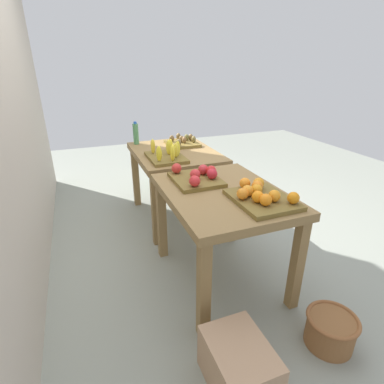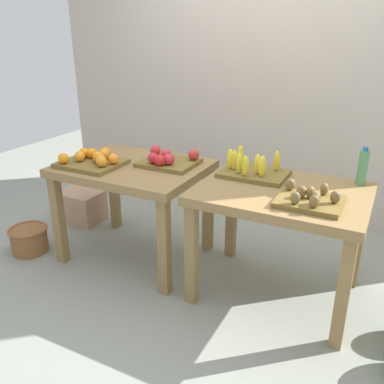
{
  "view_description": "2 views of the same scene",
  "coord_description": "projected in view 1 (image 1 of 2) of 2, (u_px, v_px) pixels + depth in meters",
  "views": [
    {
      "loc": [
        -2.31,
        0.91,
        1.6
      ],
      "look_at": [
        0.01,
        0.02,
        0.52
      ],
      "focal_mm": 28.17,
      "sensor_mm": 36.0,
      "label": 1
    },
    {
      "loc": [
        1.14,
        -2.37,
        1.68
      ],
      "look_at": [
        -0.09,
        0.04,
        0.61
      ],
      "focal_mm": 38.42,
      "sensor_mm": 36.0,
      "label": 2
    }
  ],
  "objects": [
    {
      "name": "cardboard_produce_box",
      "position": [
        238.0,
        366.0,
        1.57
      ],
      "size": [
        0.4,
        0.3,
        0.29
      ],
      "primitive_type": "cube",
      "color": "tan",
      "rests_on": "ground_plane"
    },
    {
      "name": "display_table_right",
      "position": [
        175.0,
        161.0,
        3.14
      ],
      "size": [
        1.04,
        0.8,
        0.76
      ],
      "color": "olive",
      "rests_on": "ground_plane"
    },
    {
      "name": "ground_plane",
      "position": [
        194.0,
        241.0,
        2.92
      ],
      "size": [
        8.0,
        8.0,
        0.0
      ],
      "primitive_type": "plane",
      "color": "gray"
    },
    {
      "name": "banana_crate",
      "position": [
        167.0,
        155.0,
        2.8
      ],
      "size": [
        0.44,
        0.32,
        0.17
      ],
      "color": "brown",
      "rests_on": "display_table_right"
    },
    {
      "name": "orange_bin",
      "position": [
        261.0,
        196.0,
        1.96
      ],
      "size": [
        0.45,
        0.36,
        0.11
      ],
      "color": "brown",
      "rests_on": "display_table_left"
    },
    {
      "name": "display_table_left",
      "position": [
        223.0,
        205.0,
        2.18
      ],
      "size": [
        1.04,
        0.8,
        0.76
      ],
      "color": "olive",
      "rests_on": "ground_plane"
    },
    {
      "name": "watermelon_pile",
      "position": [
        173.0,
        175.0,
        4.23
      ],
      "size": [
        0.64,
        0.68,
        0.27
      ],
      "color": "#37632A",
      "rests_on": "ground_plane"
    },
    {
      "name": "apple_bin",
      "position": [
        197.0,
        177.0,
        2.29
      ],
      "size": [
        0.4,
        0.34,
        0.11
      ],
      "color": "brown",
      "rests_on": "display_table_left"
    },
    {
      "name": "kiwi_bin",
      "position": [
        182.0,
        142.0,
        3.3
      ],
      "size": [
        0.36,
        0.32,
        0.1
      ],
      "color": "brown",
      "rests_on": "display_table_right"
    },
    {
      "name": "water_bottle",
      "position": [
        136.0,
        134.0,
        3.3
      ],
      "size": [
        0.06,
        0.06,
        0.25
      ],
      "color": "#4C8C59",
      "rests_on": "display_table_right"
    },
    {
      "name": "wicker_basket",
      "position": [
        330.0,
        330.0,
        1.82
      ],
      "size": [
        0.31,
        0.31,
        0.21
      ],
      "color": "brown",
      "rests_on": "ground_plane"
    }
  ]
}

